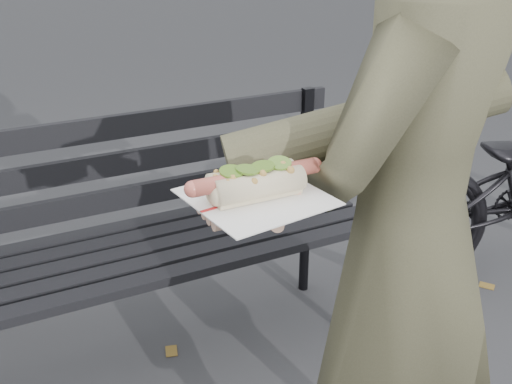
# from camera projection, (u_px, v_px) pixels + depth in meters

# --- Properties ---
(park_bench) EXTENTS (1.50, 0.44, 0.88)m
(park_bench) POSITION_uv_depth(u_px,v_px,m) (147.00, 224.00, 2.02)
(park_bench) COLOR black
(park_bench) RESTS_ON ground
(person) EXTENTS (0.74, 0.63, 1.71)m
(person) POSITION_uv_depth(u_px,v_px,m) (407.00, 247.00, 1.22)
(person) COLOR #41412B
(person) RESTS_ON ground
(held_hotdog) EXTENTS (0.62, 0.30, 0.20)m
(held_hotdog) POSITION_uv_depth(u_px,v_px,m) (341.00, 140.00, 1.01)
(held_hotdog) COLOR #41412B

